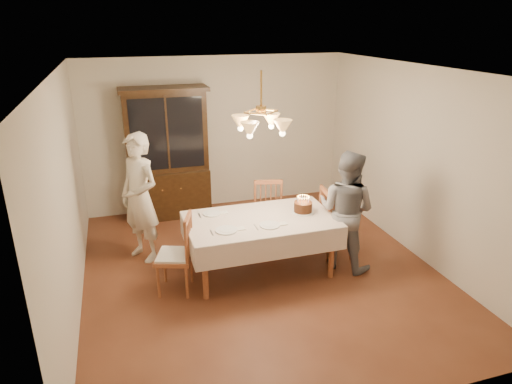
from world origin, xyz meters
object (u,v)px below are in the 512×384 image
object	(u,v)px
china_hutch	(168,156)
birthday_cake	(303,207)
chair_far_side	(267,211)
dining_table	(261,224)
elderly_woman	(140,198)

from	to	relation	value
china_hutch	birthday_cake	size ratio (longest dim) A/B	7.20
china_hutch	chair_far_side	bearing A→B (deg)	-46.51
dining_table	birthday_cake	world-z (taller)	birthday_cake
china_hutch	elderly_woman	world-z (taller)	china_hutch
dining_table	china_hutch	distance (m)	2.45
china_hutch	elderly_woman	size ratio (longest dim) A/B	1.21
dining_table	chair_far_side	size ratio (longest dim) A/B	1.90
birthday_cake	chair_far_side	bearing A→B (deg)	102.99
chair_far_side	dining_table	bearing A→B (deg)	-113.40
dining_table	china_hutch	xyz separation A→B (m)	(-0.88, 2.25, 0.36)
elderly_woman	birthday_cake	bearing A→B (deg)	32.75
dining_table	birthday_cake	size ratio (longest dim) A/B	6.33
dining_table	elderly_woman	distance (m)	1.68
elderly_woman	birthday_cake	distance (m)	2.19
dining_table	china_hutch	size ratio (longest dim) A/B	0.88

